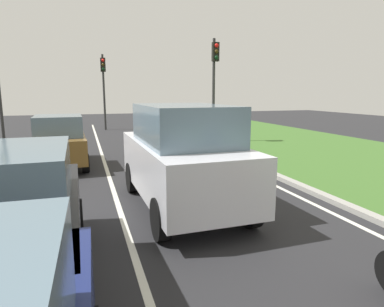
{
  "coord_description": "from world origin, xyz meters",
  "views": [
    {
      "loc": [
        -1.34,
        2.25,
        2.54
      ],
      "look_at": [
        0.91,
        9.24,
        1.2
      ],
      "focal_mm": 31.49,
      "sensor_mm": 36.0,
      "label": 1
    }
  ],
  "objects_px": {
    "car_sedan_left_lane": "(8,220)",
    "traffic_light_near_right": "(215,73)",
    "car_hatchback_far": "(60,141)",
    "traffic_light_far_median": "(103,79)",
    "car_suv_ahead": "(182,156)"
  },
  "relations": [
    {
      "from": "car_sedan_left_lane",
      "to": "traffic_light_near_right",
      "type": "height_order",
      "value": "traffic_light_near_right"
    },
    {
      "from": "car_hatchback_far",
      "to": "traffic_light_near_right",
      "type": "relative_size",
      "value": 0.73
    },
    {
      "from": "traffic_light_near_right",
      "to": "traffic_light_far_median",
      "type": "distance_m",
      "value": 9.19
    },
    {
      "from": "car_hatchback_far",
      "to": "car_sedan_left_lane",
      "type": "bearing_deg",
      "value": -93.61
    },
    {
      "from": "car_sedan_left_lane",
      "to": "car_hatchback_far",
      "type": "xyz_separation_m",
      "value": [
        0.18,
        7.59,
        -0.04
      ]
    },
    {
      "from": "traffic_light_near_right",
      "to": "traffic_light_far_median",
      "type": "relative_size",
      "value": 1.02
    },
    {
      "from": "car_sedan_left_lane",
      "to": "traffic_light_far_median",
      "type": "relative_size",
      "value": 0.86
    },
    {
      "from": "car_hatchback_far",
      "to": "traffic_light_far_median",
      "type": "relative_size",
      "value": 0.75
    },
    {
      "from": "car_hatchback_far",
      "to": "traffic_light_far_median",
      "type": "distance_m",
      "value": 11.93
    },
    {
      "from": "car_suv_ahead",
      "to": "traffic_light_far_median",
      "type": "distance_m",
      "value": 16.92
    },
    {
      "from": "car_suv_ahead",
      "to": "traffic_light_far_median",
      "type": "xyz_separation_m",
      "value": [
        -0.6,
        16.76,
        2.23
      ]
    },
    {
      "from": "car_hatchback_far",
      "to": "car_suv_ahead",
      "type": "bearing_deg",
      "value": -64.18
    },
    {
      "from": "traffic_light_near_right",
      "to": "traffic_light_far_median",
      "type": "height_order",
      "value": "traffic_light_near_right"
    },
    {
      "from": "car_hatchback_far",
      "to": "traffic_light_near_right",
      "type": "xyz_separation_m",
      "value": [
        7.11,
        3.66,
        2.61
      ]
    },
    {
      "from": "traffic_light_near_right",
      "to": "car_hatchback_far",
      "type": "bearing_deg",
      "value": -152.76
    }
  ]
}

